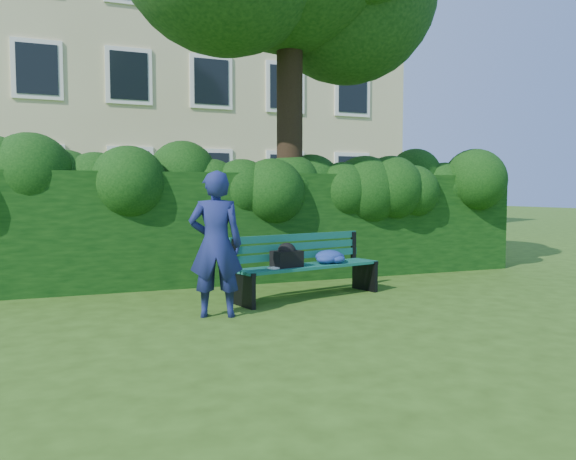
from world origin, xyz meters
name	(u,v)px	position (x,y,z in m)	size (l,w,h in m)	color
ground	(304,303)	(0.00, 0.00, 0.00)	(80.00, 80.00, 0.00)	#2D4914
apartment_building	(151,66)	(0.00, 13.99, 6.00)	(16.00, 8.08, 12.00)	#C0B681
hedge	(253,227)	(0.00, 2.20, 0.90)	(10.00, 1.00, 1.80)	black
park_bench	(308,262)	(0.23, 0.39, 0.50)	(2.30, 1.07, 0.89)	#115747
man_reading	(216,244)	(-1.30, -0.35, 0.87)	(0.64, 0.42, 1.75)	navy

